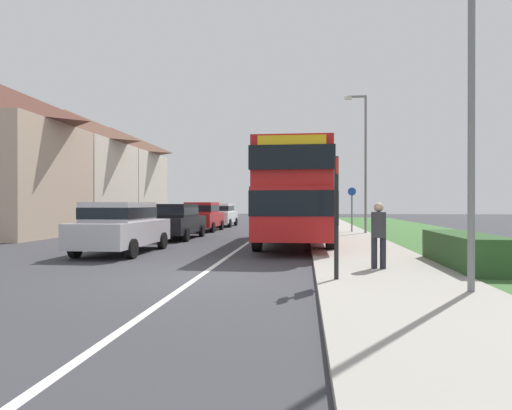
{
  "coord_description": "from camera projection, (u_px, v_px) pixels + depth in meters",
  "views": [
    {
      "loc": [
        2.36,
        -9.5,
        1.65
      ],
      "look_at": [
        0.79,
        4.44,
        1.6
      ],
      "focal_mm": 30.37,
      "sensor_mm": 36.0,
      "label": 1
    }
  ],
  "objects": [
    {
      "name": "ground_plane",
      "position": [
        199.0,
        277.0,
        9.71
      ],
      "size": [
        120.0,
        120.0,
        0.0
      ],
      "primitive_type": "plane",
      "color": "#38383D"
    },
    {
      "name": "lane_marking_centre",
      "position": [
        246.0,
        244.0,
        17.66
      ],
      "size": [
        0.14,
        60.0,
        0.01
      ],
      "primitive_type": "cube",
      "color": "silver",
      "rests_on": "ground_plane"
    },
    {
      "name": "pavement_near_side",
      "position": [
        357.0,
        249.0,
        15.21
      ],
      "size": [
        3.2,
        68.0,
        0.12
      ],
      "primitive_type": "cube",
      "color": "#9E998E",
      "rests_on": "ground_plane"
    },
    {
      "name": "grass_verge_seaward",
      "position": [
        486.0,
        251.0,
        14.73
      ],
      "size": [
        6.0,
        68.0,
        0.08
      ],
      "primitive_type": "cube",
      "color": "#3D6B33",
      "rests_on": "ground_plane"
    },
    {
      "name": "roadside_hedge",
      "position": [
        465.0,
        252.0,
        10.66
      ],
      "size": [
        1.1,
        3.56,
        0.9
      ],
      "primitive_type": "cube",
      "color": "#2D5128",
      "rests_on": "ground_plane"
    },
    {
      "name": "double_decker_bus",
      "position": [
        295.0,
        191.0,
        17.51
      ],
      "size": [
        2.8,
        10.03,
        3.7
      ],
      "color": "red",
      "rests_on": "ground_plane"
    },
    {
      "name": "parked_car_silver",
      "position": [
        122.0,
        225.0,
        14.3
      ],
      "size": [
        1.99,
        4.51,
        1.69
      ],
      "color": "#B7B7BC",
      "rests_on": "ground_plane"
    },
    {
      "name": "parked_car_black",
      "position": [
        176.0,
        220.0,
        20.11
      ],
      "size": [
        1.92,
        4.58,
        1.63
      ],
      "color": "black",
      "rests_on": "ground_plane"
    },
    {
      "name": "parked_car_red",
      "position": [
        203.0,
        215.0,
        25.81
      ],
      "size": [
        1.95,
        4.26,
        1.72
      ],
      "color": "#B21E1E",
      "rests_on": "ground_plane"
    },
    {
      "name": "parked_car_white",
      "position": [
        221.0,
        214.0,
        31.04
      ],
      "size": [
        1.88,
        4.33,
        1.64
      ],
      "color": "silver",
      "rests_on": "ground_plane"
    },
    {
      "name": "pedestrian_at_stop",
      "position": [
        379.0,
        232.0,
        10.13
      ],
      "size": [
        0.34,
        0.34,
        1.67
      ],
      "color": "#23232D",
      "rests_on": "ground_plane"
    },
    {
      "name": "bus_stop_sign",
      "position": [
        336.0,
        209.0,
        8.73
      ],
      "size": [
        0.09,
        0.52,
        2.6
      ],
      "color": "black",
      "rests_on": "ground_plane"
    },
    {
      "name": "cycle_route_sign",
      "position": [
        352.0,
        208.0,
        23.49
      ],
      "size": [
        0.44,
        0.08,
        2.52
      ],
      "color": "slate",
      "rests_on": "ground_plane"
    },
    {
      "name": "street_lamp_near",
      "position": [
        466.0,
        29.0,
        7.51
      ],
      "size": [
        1.14,
        0.2,
        8.26
      ],
      "color": "slate",
      "rests_on": "ground_plane"
    },
    {
      "name": "street_lamp_mid",
      "position": [
        363.0,
        155.0,
        22.41
      ],
      "size": [
        1.14,
        0.2,
        7.25
      ],
      "color": "slate",
      "rests_on": "ground_plane"
    },
    {
      "name": "house_terrace_far_side",
      "position": [
        64.0,
        169.0,
        28.09
      ],
      "size": [
        7.38,
        19.67,
        7.79
      ],
      "color": "#C1A88E",
      "rests_on": "ground_plane"
    }
  ]
}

